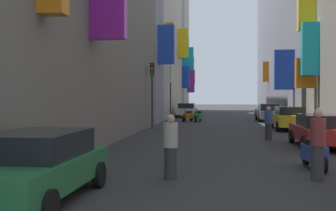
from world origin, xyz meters
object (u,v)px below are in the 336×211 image
Objects in this scene: parked_car_silver at (187,110)px; traffic_light_near_corner at (170,84)px; parked_car_grey at (268,112)px; pedestrian_near_right at (318,145)px; scooter_green at (198,116)px; parked_car_green at (36,165)px; scooter_red at (257,113)px; scooter_orange at (188,116)px; parked_car_yellow at (289,118)px; pedestrian_crossing at (269,123)px; pedestrian_near_left at (171,147)px; parked_car_red at (319,130)px; traffic_light_far_corner at (152,84)px; scooter_blue at (314,153)px.

parked_car_silver is 6.22m from traffic_light_near_corner.
parked_car_grey is 2.41× the size of pedestrian_near_right.
parked_car_silver is 7.84m from scooter_green.
parked_car_green is 33.06m from scooter_red.
parked_car_grey reaches higher than scooter_orange.
parked_car_yellow is 13.00m from traffic_light_near_corner.
pedestrian_crossing is 10.49m from pedestrian_near_left.
scooter_orange is at bearing 112.03° from parked_car_red.
scooter_orange is 0.42× the size of traffic_light_far_corner.
parked_car_yellow is 6.49m from pedestrian_crossing.
traffic_light_far_corner reaches higher than pedestrian_crossing.
parked_car_green is 2.23× the size of scooter_red.
pedestrian_crossing is at bearing 70.36° from pedestrian_near_left.
traffic_light_far_corner reaches higher than scooter_red.
traffic_light_near_corner is (-1.66, 1.83, 2.67)m from scooter_orange.
traffic_light_near_corner reaches higher than pedestrian_crossing.
parked_car_yellow is at bearing 71.38° from pedestrian_near_left.
pedestrian_near_left is (2.41, 2.65, 0.08)m from parked_car_green.
scooter_orange is (-6.86, 7.70, -0.30)m from parked_car_yellow.
pedestrian_crossing is at bearing -42.75° from traffic_light_far_corner.
pedestrian_near_right is (0.17, -9.66, 0.10)m from pedestrian_crossing.
pedestrian_near_left is 3.70m from pedestrian_near_right.
scooter_green is 23.78m from pedestrian_near_right.
parked_car_green is 26.32m from scooter_green.
traffic_light_far_corner is at bearing -102.20° from scooter_orange.
scooter_green is at bearing 106.70° from pedestrian_crossing.
parked_car_silver is (0.26, 33.93, -0.01)m from parked_car_green.
pedestrian_near_right is at bearing -66.68° from traffic_light_far_corner.
parked_car_yellow is 14.24m from scooter_blue.
traffic_light_near_corner is 1.10× the size of traffic_light_far_corner.
parked_car_yellow is at bearing 84.11° from scooter_blue.
traffic_light_far_corner reaches higher than scooter_blue.
traffic_light_near_corner is (-2.51, 2.02, 2.67)m from scooter_green.
parked_car_grey is 1.06× the size of parked_car_yellow.
scooter_blue is at bearing 25.97° from pedestrian_near_left.
scooter_red and scooter_green have the same top height.
parked_car_red is at bearing -90.94° from parked_car_yellow.
pedestrian_crossing is at bearing 123.11° from parked_car_red.
scooter_red is 27.73m from scooter_blue.
scooter_blue is 24.87m from traffic_light_near_corner.
pedestrian_near_right is 17.33m from traffic_light_far_corner.
traffic_light_near_corner is (-3.10, 25.63, 2.31)m from pedestrian_near_left.
traffic_light_far_corner is at bearing -179.56° from parked_car_yellow.
parked_car_grey is (-0.15, 17.77, 0.04)m from parked_car_red.
scooter_blue is at bearing -92.90° from parked_car_grey.
traffic_light_far_corner is at bearing 113.32° from pedestrian_near_right.
pedestrian_near_left is at bearing -109.64° from pedestrian_crossing.
parked_car_green is 6.75m from pedestrian_near_right.
parked_car_yellow reaches higher than scooter_orange.
pedestrian_near_left is at bearing -126.24° from parked_car_red.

